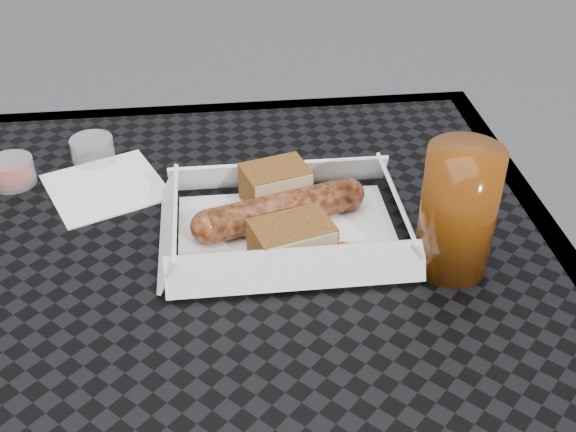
# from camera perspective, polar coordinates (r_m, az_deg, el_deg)

# --- Properties ---
(patio_table) EXTENTS (0.80, 0.80, 0.74)m
(patio_table) POSITION_cam_1_polar(r_m,az_deg,el_deg) (0.72, -8.70, -11.29)
(patio_table) COLOR black
(patio_table) RESTS_ON ground
(food_tray) EXTENTS (0.22, 0.15, 0.00)m
(food_tray) POSITION_cam_1_polar(r_m,az_deg,el_deg) (0.74, -0.09, -1.33)
(food_tray) COLOR white
(food_tray) RESTS_ON patio_table
(bratwurst) EXTENTS (0.18, 0.08, 0.04)m
(bratwurst) POSITION_cam_1_polar(r_m,az_deg,el_deg) (0.74, -0.63, 0.47)
(bratwurst) COLOR brown
(bratwurst) RESTS_ON food_tray
(bread_near) EXTENTS (0.08, 0.07, 0.04)m
(bread_near) POSITION_cam_1_polar(r_m,az_deg,el_deg) (0.77, -1.00, 2.47)
(bread_near) COLOR brown
(bread_near) RESTS_ON food_tray
(bread_far) EXTENTS (0.09, 0.07, 0.04)m
(bread_far) POSITION_cam_1_polar(r_m,az_deg,el_deg) (0.69, 0.31, -1.97)
(bread_far) COLOR brown
(bread_far) RESTS_ON food_tray
(veg_garnish) EXTENTS (0.03, 0.03, 0.00)m
(veg_garnish) POSITION_cam_1_polar(r_m,az_deg,el_deg) (0.71, 4.20, -2.90)
(veg_garnish) COLOR red
(veg_garnish) RESTS_ON food_tray
(napkin) EXTENTS (0.16, 0.16, 0.00)m
(napkin) POSITION_cam_1_polar(r_m,az_deg,el_deg) (0.84, -14.19, 2.25)
(napkin) COLOR white
(napkin) RESTS_ON patio_table
(condiment_cup_sauce) EXTENTS (0.05, 0.05, 0.03)m
(condiment_cup_sauce) POSITION_cam_1_polar(r_m,az_deg,el_deg) (0.87, -20.98, 3.29)
(condiment_cup_sauce) COLOR maroon
(condiment_cup_sauce) RESTS_ON patio_table
(condiment_cup_empty) EXTENTS (0.05, 0.05, 0.03)m
(condiment_cup_empty) POSITION_cam_1_polar(r_m,az_deg,el_deg) (0.88, -15.18, 5.03)
(condiment_cup_empty) COLOR silver
(condiment_cup_empty) RESTS_ON patio_table
(drink_glass) EXTENTS (0.07, 0.07, 0.13)m
(drink_glass) POSITION_cam_1_polar(r_m,az_deg,el_deg) (0.68, 13.29, 0.37)
(drink_glass) COLOR #602A08
(drink_glass) RESTS_ON patio_table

